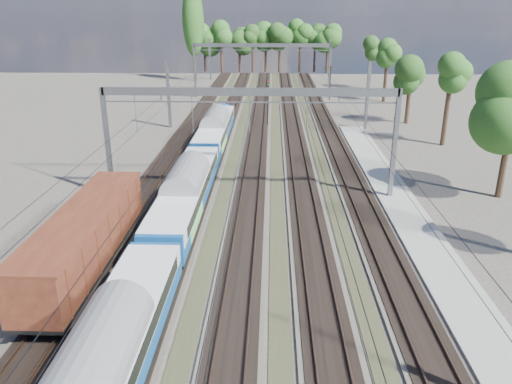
{
  "coord_description": "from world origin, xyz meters",
  "views": [
    {
      "loc": [
        1.73,
        -8.64,
        14.94
      ],
      "look_at": [
        0.7,
        23.73,
        2.8
      ],
      "focal_mm": 35.0,
      "sensor_mm": 36.0,
      "label": 1
    }
  ],
  "objects_px": {
    "emu_train": "(186,188)",
    "freight_boxcar": "(86,237)",
    "worker": "(257,91)",
    "signal_near": "(268,97)",
    "signal_far": "(330,79)"
  },
  "relations": [
    {
      "from": "freight_boxcar",
      "to": "signal_far",
      "type": "height_order",
      "value": "signal_far"
    },
    {
      "from": "emu_train",
      "to": "signal_far",
      "type": "distance_m",
      "value": 52.68
    },
    {
      "from": "signal_near",
      "to": "signal_far",
      "type": "relative_size",
      "value": 1.05
    },
    {
      "from": "signal_near",
      "to": "signal_far",
      "type": "bearing_deg",
      "value": 39.46
    },
    {
      "from": "worker",
      "to": "signal_far",
      "type": "bearing_deg",
      "value": -88.1
    },
    {
      "from": "worker",
      "to": "signal_near",
      "type": "distance_m",
      "value": 23.4
    },
    {
      "from": "worker",
      "to": "freight_boxcar",
      "type": "bearing_deg",
      "value": -168.53
    },
    {
      "from": "emu_train",
      "to": "worker",
      "type": "distance_m",
      "value": 54.11
    },
    {
      "from": "emu_train",
      "to": "freight_boxcar",
      "type": "bearing_deg",
      "value": -119.12
    },
    {
      "from": "emu_train",
      "to": "freight_boxcar",
      "type": "xyz_separation_m",
      "value": [
        -4.5,
        -8.08,
        -0.12
      ]
    },
    {
      "from": "emu_train",
      "to": "signal_near",
      "type": "height_order",
      "value": "signal_near"
    },
    {
      "from": "emu_train",
      "to": "freight_boxcar",
      "type": "relative_size",
      "value": 4.07
    },
    {
      "from": "worker",
      "to": "signal_near",
      "type": "bearing_deg",
      "value": -156.05
    },
    {
      "from": "worker",
      "to": "signal_far",
      "type": "xyz_separation_m",
      "value": [
        12.21,
        -3.75,
        2.72
      ]
    },
    {
      "from": "freight_boxcar",
      "to": "worker",
      "type": "distance_m",
      "value": 62.59
    }
  ]
}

